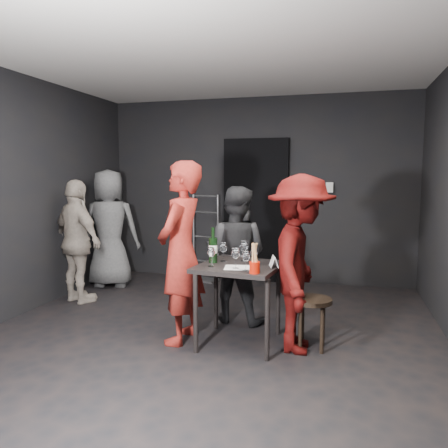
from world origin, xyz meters
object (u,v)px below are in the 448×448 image
(tasting_table, at_px, (239,275))
(bystander_cream, at_px, (78,241))
(bystander_grey, at_px, (110,222))
(server_red, at_px, (181,240))
(breadstick_cup, at_px, (255,259))
(woman_black, at_px, (236,256))
(man_maroon, at_px, (300,258))
(wine_bottle, at_px, (213,249))
(stool, at_px, (312,308))
(hand_truck, at_px, (205,264))

(tasting_table, height_order, bystander_cream, bystander_cream)
(tasting_table, distance_m, bystander_cream, 2.36)
(bystander_cream, xyz_separation_m, bystander_grey, (-0.02, 0.81, 0.14))
(server_red, height_order, breadstick_cup, server_red)
(bystander_cream, bearing_deg, woman_black, -159.44)
(tasting_table, xyz_separation_m, man_maroon, (0.56, -0.00, 0.19))
(bystander_grey, height_order, wine_bottle, bystander_grey)
(tasting_table, distance_m, breadstick_cup, 0.43)
(tasting_table, xyz_separation_m, woman_black, (-0.19, 0.62, 0.06))
(server_red, distance_m, breadstick_cup, 0.79)
(breadstick_cup, bearing_deg, man_maroon, 41.08)
(server_red, height_order, wine_bottle, server_red)
(tasting_table, xyz_separation_m, stool, (0.67, 0.04, -0.28))
(bystander_cream, distance_m, breadstick_cup, 2.67)
(hand_truck, xyz_separation_m, breadstick_cup, (1.29, -2.62, 0.65))
(tasting_table, bearing_deg, man_maroon, -0.31)
(hand_truck, height_order, bystander_cream, bystander_cream)
(man_maroon, relative_size, breadstick_cup, 6.07)
(breadstick_cup, bearing_deg, wine_bottle, 144.03)
(bystander_cream, relative_size, bystander_grey, 0.85)
(breadstick_cup, bearing_deg, bystander_grey, 142.27)
(tasting_table, distance_m, stool, 0.72)
(breadstick_cup, bearing_deg, server_red, 162.70)
(man_maroon, bearing_deg, bystander_grey, 59.40)
(woman_black, xyz_separation_m, man_maroon, (0.75, -0.62, 0.13))
(woman_black, height_order, man_maroon, man_maroon)
(tasting_table, xyz_separation_m, bystander_grey, (-2.25, 1.59, 0.26))
(tasting_table, bearing_deg, hand_truck, 115.04)
(hand_truck, height_order, stool, hand_truck)
(server_red, relative_size, woman_black, 1.37)
(hand_truck, distance_m, wine_bottle, 2.51)
(tasting_table, xyz_separation_m, wine_bottle, (-0.26, 0.03, 0.23))
(woman_black, relative_size, wine_bottle, 4.23)
(hand_truck, distance_m, bystander_grey, 1.53)
(bystander_grey, xyz_separation_m, breadstick_cup, (2.45, -1.90, -0.04))
(breadstick_cup, bearing_deg, hand_truck, 116.11)
(bystander_grey, distance_m, wine_bottle, 2.53)
(hand_truck, relative_size, bystander_grey, 0.70)
(man_maroon, distance_m, bystander_grey, 3.23)
(hand_truck, relative_size, bystander_cream, 0.83)
(tasting_table, xyz_separation_m, server_red, (-0.54, -0.08, 0.32))
(woman_black, bearing_deg, wine_bottle, 90.98)
(bystander_grey, bearing_deg, breadstick_cup, 130.61)
(stool, xyz_separation_m, bystander_grey, (-2.92, 1.55, 0.53))
(hand_truck, bearing_deg, man_maroon, -42.09)
(man_maroon, distance_m, breadstick_cup, 0.47)
(hand_truck, height_order, wine_bottle, hand_truck)
(stool, bearing_deg, man_maroon, -157.44)
(tasting_table, height_order, stool, tasting_table)
(woman_black, height_order, bystander_cream, bystander_cream)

